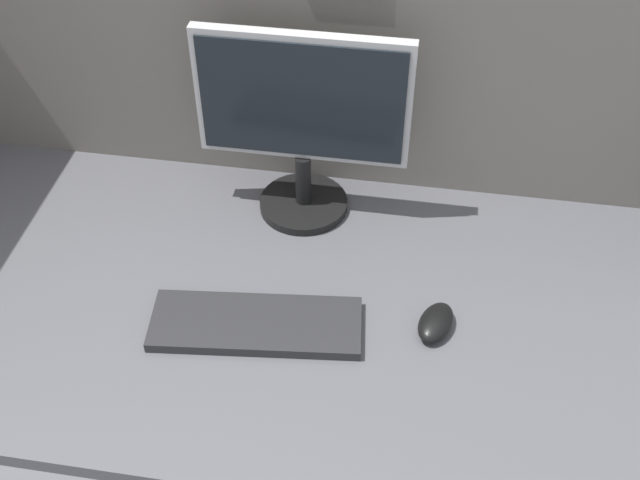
{
  "coord_description": "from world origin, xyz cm",
  "views": [
    {
      "loc": [
        17.66,
        -96.91,
        108.28
      ],
      "look_at": [
        -2.09,
        0.0,
        14.0
      ],
      "focal_mm": 44.67,
      "sensor_mm": 36.0,
      "label": 1
    }
  ],
  "objects": [
    {
      "name": "monitor",
      "position": [
        -5.22,
        25.12,
        21.58
      ],
      "size": [
        40.63,
        18.0,
        39.14
      ],
      "color": "black",
      "rests_on": "ground_plane"
    },
    {
      "name": "ground_plane",
      "position": [
        0.0,
        0.0,
        -1.5
      ],
      "size": [
        180.0,
        80.0,
        3.0
      ],
      "primitive_type": "cube",
      "color": "#515156"
    },
    {
      "name": "mouse",
      "position": [
        23.3,
        -4.01,
        1.7
      ],
      "size": [
        8.25,
        10.85,
        3.4
      ],
      "primitive_type": "ellipsoid",
      "rotation": [
        0.0,
        0.0,
        -0.31
      ],
      "color": "black",
      "rests_on": "ground_plane"
    },
    {
      "name": "cubicle_wall_back",
      "position": [
        0.0,
        37.5,
        33.43
      ],
      "size": [
        180.0,
        5.5,
        66.8
      ],
      "color": "slate",
      "rests_on": "ground_plane"
    },
    {
      "name": "keyboard",
      "position": [
        -7.88,
        -8.81,
        1.0
      ],
      "size": [
        38.18,
        16.91,
        2.0
      ],
      "primitive_type": "cube",
      "rotation": [
        0.0,
        0.0,
        0.11
      ],
      "color": "#262628",
      "rests_on": "ground_plane"
    }
  ]
}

